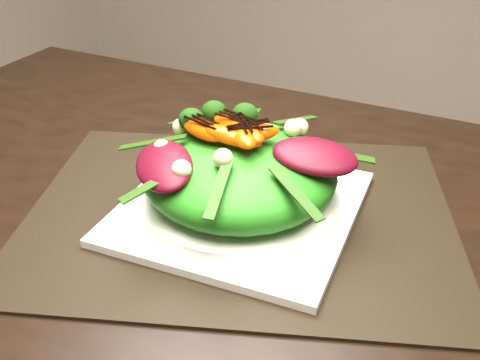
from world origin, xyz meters
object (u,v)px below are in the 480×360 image
at_px(plate_base, 240,207).
at_px(salad_bowl, 240,198).
at_px(placemat, 240,212).
at_px(lettuce_mound, 240,172).
at_px(dining_table, 373,321).
at_px(orange_segment, 247,126).

relative_size(plate_base, salad_bowl, 1.12).
xyz_separation_m(placemat, lettuce_mound, (0.00, 0.00, 0.05)).
relative_size(dining_table, plate_base, 6.31).
xyz_separation_m(plate_base, orange_segment, (-0.00, 0.03, 0.09)).
bearing_deg(dining_table, salad_bowl, 156.46).
relative_size(placemat, salad_bowl, 2.13).
bearing_deg(lettuce_mound, plate_base, 0.00).
xyz_separation_m(placemat, plate_base, (0.00, 0.00, 0.01)).
distance_m(salad_bowl, orange_segment, 0.08).
distance_m(lettuce_mound, orange_segment, 0.05).
height_order(placemat, plate_base, plate_base).
relative_size(dining_table, lettuce_mound, 7.45).
bearing_deg(plate_base, placemat, -90.00).
distance_m(dining_table, lettuce_mound, 0.21).
relative_size(salad_bowl, lettuce_mound, 1.05).
relative_size(salad_bowl, orange_segment, 3.35).
distance_m(placemat, salad_bowl, 0.02).
height_order(dining_table, salad_bowl, dining_table).
bearing_deg(orange_segment, dining_table, -29.68).
distance_m(placemat, plate_base, 0.01).
xyz_separation_m(dining_table, salad_bowl, (-0.18, 0.08, 0.04)).
xyz_separation_m(dining_table, orange_segment, (-0.18, 0.10, 0.12)).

